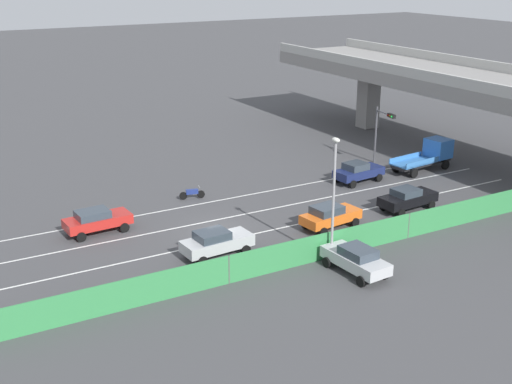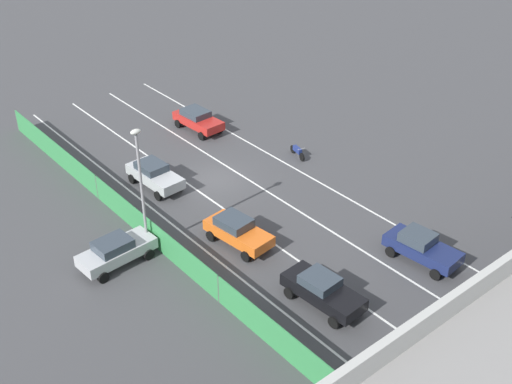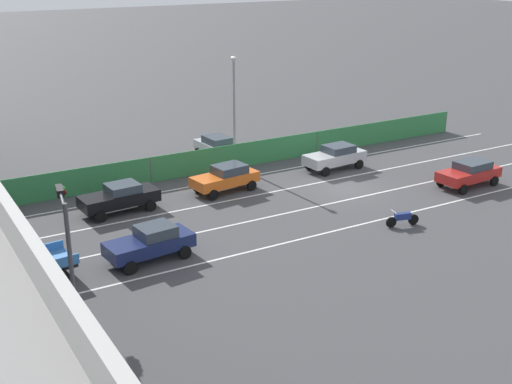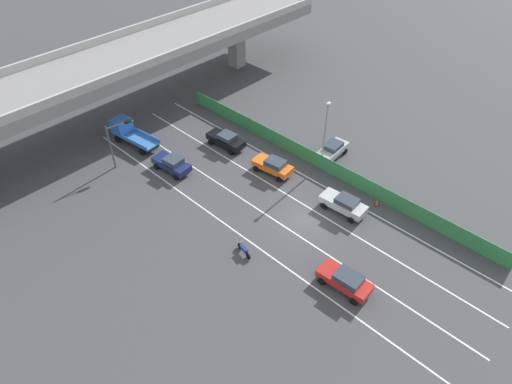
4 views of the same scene
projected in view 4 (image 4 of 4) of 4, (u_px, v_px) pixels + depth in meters
ground_plane at (303, 221)px, 41.33m from camera, size 300.00×300.00×0.00m
lane_line_left_edge at (234, 231)px, 40.36m from camera, size 0.14×43.28×0.01m
lane_line_mid_left at (261, 211)px, 42.27m from camera, size 0.14×43.28×0.01m
lane_line_mid_right at (285, 193)px, 44.18m from camera, size 0.14×43.28×0.01m
lane_line_right_edge at (308, 177)px, 46.08m from camera, size 0.14×43.28×0.01m
elevated_overpass at (121, 63)px, 51.21m from camera, size 57.32×9.76×8.26m
green_fence at (321, 162)px, 46.63m from camera, size 0.10×39.38×1.71m
car_sedan_black at (226, 139)px, 49.64m from camera, size 2.23×4.60×1.65m
car_sedan_red at (345, 280)px, 35.08m from camera, size 2.21×4.43×1.60m
car_sedan_navy at (172, 163)px, 46.35m from camera, size 2.32×4.42×1.69m
car_taxi_orange at (273, 165)px, 46.09m from camera, size 2.36×4.41×1.65m
car_sedan_silver at (344, 204)px, 41.72m from camera, size 2.19×4.50×1.66m
flatbed_truck_blue at (128, 131)px, 50.18m from camera, size 2.75×6.14×2.51m
motorcycle at (244, 250)px, 38.04m from camera, size 0.70×1.92×0.93m
parked_wagon_silver at (332, 150)px, 48.13m from camera, size 4.47×2.18×1.66m
traffic_light at (118, 135)px, 45.47m from camera, size 2.97×0.82×5.05m
street_lamp at (325, 129)px, 44.47m from camera, size 0.60×0.36×7.63m
traffic_cone at (377, 203)px, 42.70m from camera, size 0.47×0.47×0.68m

